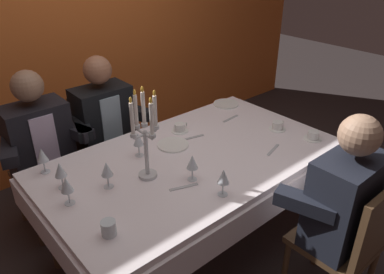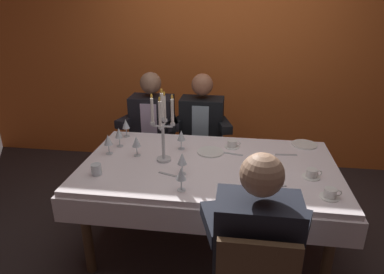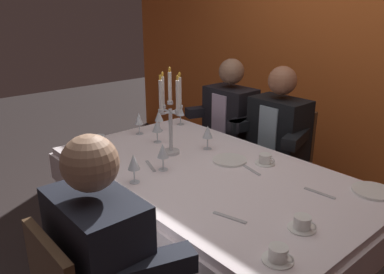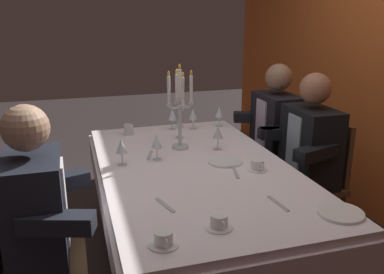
{
  "view_description": "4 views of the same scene",
  "coord_description": "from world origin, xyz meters",
  "px_view_note": "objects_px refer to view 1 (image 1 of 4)",
  "views": [
    {
      "loc": [
        -1.36,
        -1.57,
        1.99
      ],
      "look_at": [
        -0.0,
        0.0,
        0.88
      ],
      "focal_mm": 35.05,
      "sensor_mm": 36.0,
      "label": 1
    },
    {
      "loc": [
        0.2,
        -2.31,
        1.89
      ],
      "look_at": [
        -0.13,
        0.03,
        0.93
      ],
      "focal_mm": 31.88,
      "sensor_mm": 36.0,
      "label": 2
    },
    {
      "loc": [
        1.51,
        -1.43,
        1.68
      ],
      "look_at": [
        -0.16,
        0.01,
        0.9
      ],
      "focal_mm": 36.21,
      "sensor_mm": 36.0,
      "label": 3
    },
    {
      "loc": [
        2.19,
        -0.67,
        1.62
      ],
      "look_at": [
        -0.09,
        0.01,
        0.89
      ],
      "focal_mm": 38.34,
      "sensor_mm": 36.0,
      "label": 4
    }
  ],
  "objects_px": {
    "wine_glass_2": "(223,177)",
    "seated_diner_0": "(39,139)",
    "wine_glass_1": "(138,140)",
    "dinner_plate_0": "(173,145)",
    "seated_diner_1": "(103,119)",
    "candelabra": "(145,136)",
    "coffee_cup_0": "(180,128)",
    "wine_glass_4": "(192,163)",
    "wine_glass_6": "(42,156)",
    "wine_glass_5": "(67,185)",
    "coffee_cup_2": "(313,136)",
    "dining_table": "(192,172)",
    "dinner_plate_1": "(226,104)",
    "wine_glass_3": "(107,170)",
    "coffee_cup_1": "(278,126)",
    "wine_glass_0": "(60,170)",
    "water_tumbler_0": "(109,228)"
  },
  "relations": [
    {
      "from": "dinner_plate_0",
      "to": "coffee_cup_2",
      "type": "bearing_deg",
      "value": -35.3
    },
    {
      "from": "wine_glass_2",
      "to": "seated_diner_0",
      "type": "relative_size",
      "value": 0.13
    },
    {
      "from": "candelabra",
      "to": "coffee_cup_0",
      "type": "bearing_deg",
      "value": 32.41
    },
    {
      "from": "seated_diner_0",
      "to": "wine_glass_4",
      "type": "bearing_deg",
      "value": -65.63
    },
    {
      "from": "wine_glass_1",
      "to": "wine_glass_4",
      "type": "height_order",
      "value": "same"
    },
    {
      "from": "wine_glass_3",
      "to": "dinner_plate_0",
      "type": "bearing_deg",
      "value": 13.4
    },
    {
      "from": "wine_glass_1",
      "to": "coffee_cup_2",
      "type": "distance_m",
      "value": 1.21
    },
    {
      "from": "wine_glass_1",
      "to": "wine_glass_3",
      "type": "xyz_separation_m",
      "value": [
        -0.33,
        -0.18,
        0.0
      ]
    },
    {
      "from": "candelabra",
      "to": "wine_glass_6",
      "type": "height_order",
      "value": "candelabra"
    },
    {
      "from": "wine_glass_6",
      "to": "coffee_cup_2",
      "type": "distance_m",
      "value": 1.78
    },
    {
      "from": "dinner_plate_0",
      "to": "seated_diner_1",
      "type": "relative_size",
      "value": 0.17
    },
    {
      "from": "wine_glass_5",
      "to": "coffee_cup_1",
      "type": "bearing_deg",
      "value": -6.61
    },
    {
      "from": "coffee_cup_1",
      "to": "coffee_cup_0",
      "type": "bearing_deg",
      "value": 141.64
    },
    {
      "from": "candelabra",
      "to": "wine_glass_3",
      "type": "height_order",
      "value": "candelabra"
    },
    {
      "from": "seated_diner_0",
      "to": "candelabra",
      "type": "bearing_deg",
      "value": -70.45
    },
    {
      "from": "wine_glass_4",
      "to": "coffee_cup_2",
      "type": "xyz_separation_m",
      "value": [
        0.96,
        -0.18,
        -0.09
      ]
    },
    {
      "from": "wine_glass_1",
      "to": "dinner_plate_1",
      "type": "bearing_deg",
      "value": 12.21
    },
    {
      "from": "wine_glass_0",
      "to": "wine_glass_6",
      "type": "relative_size",
      "value": 1.0
    },
    {
      "from": "water_tumbler_0",
      "to": "wine_glass_2",
      "type": "bearing_deg",
      "value": -11.66
    },
    {
      "from": "wine_glass_3",
      "to": "seated_diner_1",
      "type": "distance_m",
      "value": 0.94
    },
    {
      "from": "wine_glass_6",
      "to": "dining_table",
      "type": "bearing_deg",
      "value": -29.16
    },
    {
      "from": "wine_glass_4",
      "to": "wine_glass_5",
      "type": "relative_size",
      "value": 1.0
    },
    {
      "from": "seated_diner_1",
      "to": "coffee_cup_0",
      "type": "bearing_deg",
      "value": -60.26
    },
    {
      "from": "coffee_cup_1",
      "to": "wine_glass_3",
      "type": "bearing_deg",
      "value": 172.39
    },
    {
      "from": "dinner_plate_1",
      "to": "coffee_cup_2",
      "type": "relative_size",
      "value": 1.6
    },
    {
      "from": "wine_glass_3",
      "to": "coffee_cup_2",
      "type": "height_order",
      "value": "wine_glass_3"
    },
    {
      "from": "dinner_plate_1",
      "to": "wine_glass_2",
      "type": "height_order",
      "value": "wine_glass_2"
    },
    {
      "from": "coffee_cup_1",
      "to": "seated_diner_1",
      "type": "distance_m",
      "value": 1.34
    },
    {
      "from": "wine_glass_4",
      "to": "wine_glass_5",
      "type": "xyz_separation_m",
      "value": [
        -0.64,
        0.26,
        0.0
      ]
    },
    {
      "from": "dinner_plate_1",
      "to": "coffee_cup_1",
      "type": "xyz_separation_m",
      "value": [
        -0.04,
        -0.57,
        0.02
      ]
    },
    {
      "from": "dining_table",
      "to": "coffee_cup_2",
      "type": "distance_m",
      "value": 0.89
    },
    {
      "from": "wine_glass_4",
      "to": "coffee_cup_2",
      "type": "height_order",
      "value": "wine_glass_4"
    },
    {
      "from": "wine_glass_1",
      "to": "wine_glass_2",
      "type": "xyz_separation_m",
      "value": [
        0.11,
        -0.65,
        0.0
      ]
    },
    {
      "from": "coffee_cup_2",
      "to": "coffee_cup_0",
      "type": "bearing_deg",
      "value": 131.89
    },
    {
      "from": "coffee_cup_0",
      "to": "seated_diner_0",
      "type": "xyz_separation_m",
      "value": [
        -0.83,
        0.56,
        -0.03
      ]
    },
    {
      "from": "wine_glass_2",
      "to": "wine_glass_6",
      "type": "distance_m",
      "value": 1.07
    },
    {
      "from": "seated_diner_1",
      "to": "dining_table",
      "type": "bearing_deg",
      "value": -80.08
    },
    {
      "from": "wine_glass_6",
      "to": "seated_diner_0",
      "type": "height_order",
      "value": "seated_diner_0"
    },
    {
      "from": "dinner_plate_0",
      "to": "wine_glass_1",
      "type": "height_order",
      "value": "wine_glass_1"
    },
    {
      "from": "wine_glass_2",
      "to": "seated_diner_1",
      "type": "xyz_separation_m",
      "value": [
        -0.01,
        1.3,
        -0.12
      ]
    },
    {
      "from": "wine_glass_6",
      "to": "coffee_cup_1",
      "type": "bearing_deg",
      "value": -20.19
    },
    {
      "from": "wine_glass_4",
      "to": "wine_glass_6",
      "type": "distance_m",
      "value": 0.89
    },
    {
      "from": "dining_table",
      "to": "dinner_plate_0",
      "type": "height_order",
      "value": "dinner_plate_0"
    },
    {
      "from": "wine_glass_2",
      "to": "seated_diner_1",
      "type": "relative_size",
      "value": 0.13
    },
    {
      "from": "dinner_plate_1",
      "to": "coffee_cup_1",
      "type": "height_order",
      "value": "coffee_cup_1"
    },
    {
      "from": "dinner_plate_0",
      "to": "wine_glass_3",
      "type": "bearing_deg",
      "value": -166.6
    },
    {
      "from": "dining_table",
      "to": "coffee_cup_2",
      "type": "relative_size",
      "value": 14.7
    },
    {
      "from": "dinner_plate_0",
      "to": "coffee_cup_0",
      "type": "height_order",
      "value": "coffee_cup_0"
    },
    {
      "from": "coffee_cup_1",
      "to": "seated_diner_0",
      "type": "xyz_separation_m",
      "value": [
        -1.39,
        1.0,
        -0.03
      ]
    },
    {
      "from": "coffee_cup_2",
      "to": "wine_glass_2",
      "type": "bearing_deg",
      "value": -177.38
    }
  ]
}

